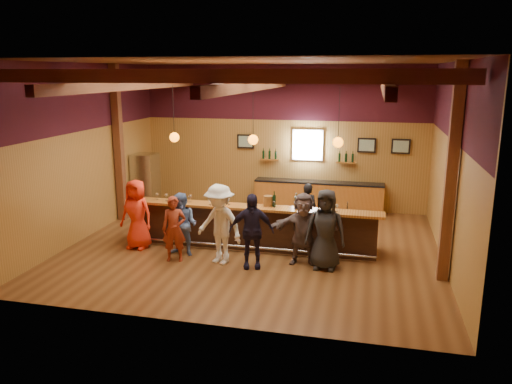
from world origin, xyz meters
The scene contains 27 objects.
room centered at (0.00, 0.06, 3.21)m, with size 9.04×9.00×4.52m.
bar_counter centered at (0.02, 0.15, 0.52)m, with size 6.30×1.07×1.11m.
back_bar_cabinet centered at (1.20, 3.72, 0.48)m, with size 4.00×0.52×0.95m.
window centered at (0.80, 3.95, 2.05)m, with size 0.95×0.09×0.95m.
framed_pictures centered at (1.67, 3.94, 2.10)m, with size 5.35×0.05×0.45m.
wine_shelves centered at (0.80, 3.88, 1.62)m, with size 3.00×0.18×0.30m.
pendant_lights centered at (0.00, 0.00, 2.71)m, with size 4.24×0.24×1.37m.
stainless_fridge centered at (-4.10, 2.60, 0.90)m, with size 0.70×0.70×1.80m, color silver.
customer_orange centered at (-2.78, -0.69, 0.87)m, with size 0.85×0.55×1.73m, color #F83017.
customer_redvest centered at (-1.56, -1.29, 0.76)m, with size 0.56×0.37×1.53m, color maroon.
customer_denim centered at (-1.50, -0.91, 0.76)m, with size 0.74×0.58×1.52m, color #5776AF.
customer_white centered at (-0.49, -1.19, 0.92)m, with size 1.19×0.69×1.85m, color white.
customer_navy centered at (0.26, -1.27, 0.85)m, with size 1.00×0.41×1.70m, color #1B1830.
customer_brown centered at (1.35, -0.78, 0.83)m, with size 1.53×0.49×1.65m, color #5F4D4C.
customer_dark centered at (1.87, -0.96, 0.90)m, with size 0.88×0.57×1.81m, color #242426.
bartender centered at (1.20, 1.09, 0.73)m, with size 0.53×0.35×1.46m, color black.
ice_bucket centered at (0.39, -0.06, 1.23)m, with size 0.23×0.23×0.25m, color brown.
bottle_a centered at (0.54, -0.08, 1.26)m, with size 0.08×0.08×0.38m.
bottle_b centered at (1.06, -0.02, 1.25)m, with size 0.08×0.08×0.35m.
glass_a centered at (-2.48, -0.12, 1.24)m, with size 0.08×0.08×0.18m.
glass_b centered at (-2.21, -0.18, 1.25)m, with size 0.09×0.09×0.19m.
glass_c centered at (-1.59, -0.13, 1.24)m, with size 0.08×0.08×0.19m.
glass_d centered at (-1.02, -0.28, 1.24)m, with size 0.08×0.08×0.18m.
glass_e centered at (-0.57, -0.15, 1.23)m, with size 0.07×0.07×0.16m.
glass_f centered at (0.55, -0.16, 1.23)m, with size 0.07×0.07×0.16m.
glass_g centered at (1.64, -0.13, 1.24)m, with size 0.08×0.08×0.19m.
glass_h centered at (2.04, -0.18, 1.23)m, with size 0.08×0.08×0.17m.
Camera 1 is at (2.77, -11.48, 4.27)m, focal length 35.00 mm.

